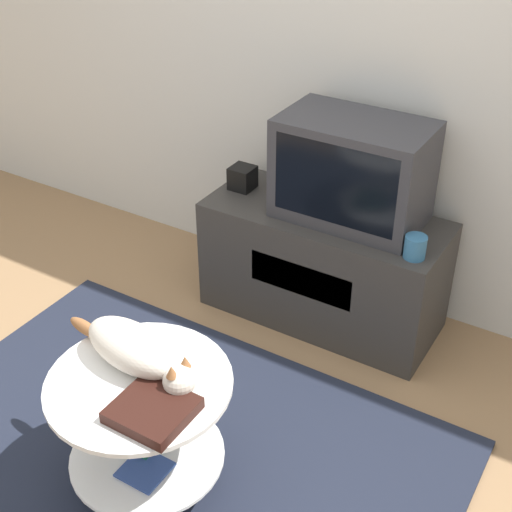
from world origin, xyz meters
The scene contains 10 objects.
ground_plane centered at (0.00, 0.00, 0.00)m, with size 12.00×12.00×0.00m, color #93704C.
wall_back centered at (0.00, 1.45, 1.30)m, with size 8.00×0.05×2.60m.
rug centered at (0.00, 0.00, 0.01)m, with size 2.04×1.52×0.02m.
tv_stand centered at (0.09, 1.14, 0.27)m, with size 1.07×0.45×0.54m.
tv centered at (0.18, 1.17, 0.76)m, with size 0.61×0.36×0.44m.
speaker centered at (-0.35, 1.16, 0.59)m, with size 0.11×0.11×0.11m.
mug centered at (0.54, 1.01, 0.59)m, with size 0.09×0.09×0.09m.
coffee_table centered at (0.03, -0.06, 0.32)m, with size 0.60×0.60×0.47m.
dvd_box centered at (0.16, -0.15, 0.51)m, with size 0.23×0.22×0.04m.
cat centered at (-0.02, -0.01, 0.56)m, with size 0.58×0.22×0.15m.
Camera 1 is at (1.22, -1.30, 2.05)m, focal length 50.00 mm.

